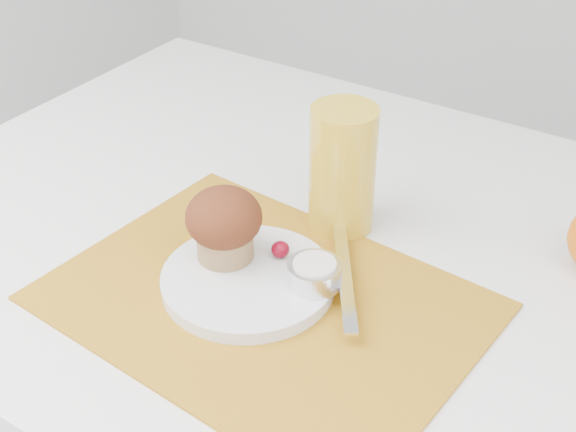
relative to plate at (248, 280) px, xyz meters
The scene contains 9 objects.
placemat 0.03m from the plate, 21.27° to the right, with size 0.44×0.32×0.00m, color #B27718.
plate is the anchor object (origin of this frame).
ramekin 0.08m from the plate, 20.89° to the left, with size 0.06×0.06×0.03m, color silver.
cream 0.08m from the plate, 20.89° to the left, with size 0.05×0.05×0.01m, color white.
raspberry_near 0.05m from the plate, 76.52° to the left, with size 0.02×0.02×0.02m, color #56020F.
raspberry_far 0.06m from the plate, 32.55° to the left, with size 0.02×0.02×0.02m, color #590213.
butter_knife 0.10m from the plate, 28.82° to the left, with size 0.18×0.01×0.00m, color white.
juice_glass 0.18m from the plate, 81.56° to the left, with size 0.08×0.08×0.16m, color gold.
muffin 0.07m from the plate, 159.91° to the left, with size 0.08×0.08×0.08m.
Camera 1 is at (0.34, -0.63, 1.30)m, focal length 50.00 mm.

